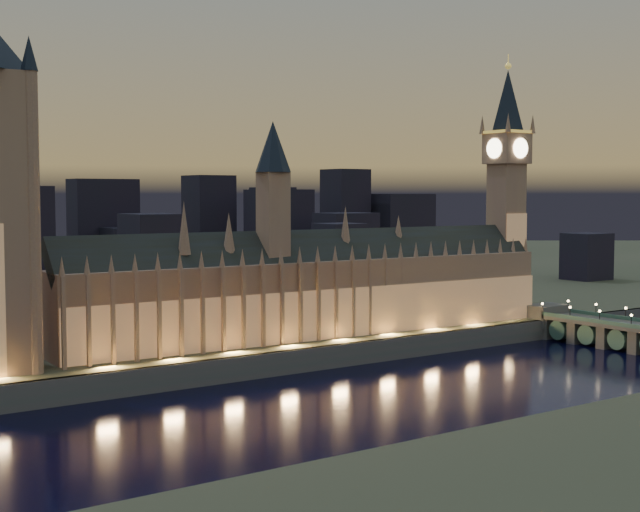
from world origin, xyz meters
TOP-DOWN VIEW (x-y plane):
  - ground_plane at (0.00, 0.00)m, footprint 2000.00×2000.00m
  - embankment_wall at (0.00, 41.00)m, footprint 2000.00×2.50m
  - palace_of_westminster at (8.67, 61.74)m, footprint 202.00×27.21m
  - elizabeth_tower at (108.00, 61.92)m, footprint 18.00×18.00m
  - city_backdrop at (33.82, 246.80)m, footprint 492.85×215.63m

SIDE VIEW (x-z plane):
  - ground_plane at x=0.00m, z-range 0.00..0.00m
  - embankment_wall at x=0.00m, z-range 0.00..8.00m
  - palace_of_westminster at x=8.67m, z-range -12.63..65.37m
  - city_backdrop at x=33.82m, z-range -6.21..68.32m
  - elizabeth_tower at x=108.00m, z-range 14.49..126.28m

